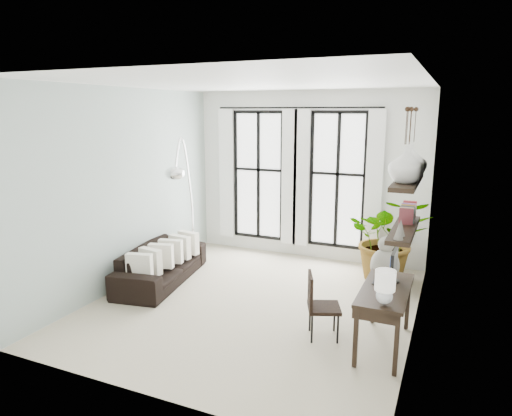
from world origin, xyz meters
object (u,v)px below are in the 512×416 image
Objects in this scene: sofa at (162,264)px; arc_lamp at (183,169)px; plant at (388,239)px; desk at (385,293)px; desk_chair at (318,302)px; buddha at (385,269)px.

sofa is 1.66m from arc_lamp.
plant is (3.46, 1.59, 0.42)m from sofa.
desk is (0.29, -2.39, -0.01)m from plant.
desk is at bearing -19.85° from desk_chair.
buddha is (3.50, 1.05, 0.08)m from sofa.
sofa is 3.85m from desk.
desk_chair is 0.35× the size of arc_lamp.
sofa is 2.30× the size of buddha.
buddha is at bearing -82.67° from sofa.
plant reaches higher than desk_chair.
plant is 3.68m from arc_lamp.
buddha reaches higher than desk_chair.
desk is 0.54× the size of arc_lamp.
plant is 0.64m from buddha.
sofa is 1.63× the size of desk.
buddha is (0.55, 1.88, -0.10)m from desk_chair.
buddha is (3.40, 0.45, -1.47)m from arc_lamp.
plant is at bearing 96.81° from desk.
desk_chair is at bearing -26.72° from arc_lamp.
desk is 0.83m from desk_chair.
desk reaches higher than desk_chair.
sofa is at bearing 167.91° from desk.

